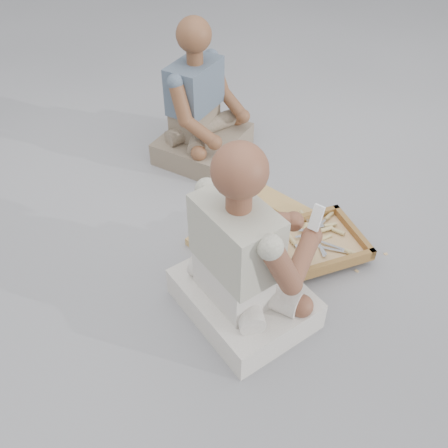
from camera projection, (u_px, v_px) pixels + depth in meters
ground at (260, 276)px, 2.54m from camera, size 60.00×60.00×0.00m
carved_panel at (256, 229)px, 2.77m from camera, size 0.75×0.58×0.04m
tool_tray at (314, 244)px, 2.62m from camera, size 0.58×0.51×0.06m
chisel_0 at (304, 231)px, 2.68m from camera, size 0.19×0.15×0.02m
chisel_1 at (294, 242)px, 2.61m from camera, size 0.06×0.22×0.02m
chisel_2 at (322, 239)px, 2.64m from camera, size 0.22×0.06×0.02m
chisel_3 at (347, 251)px, 2.56m from camera, size 0.11×0.21×0.02m
chisel_4 at (305, 218)px, 2.75m from camera, size 0.08×0.22×0.02m
chisel_5 at (323, 230)px, 2.67m from camera, size 0.22×0.07×0.02m
chisel_6 at (335, 230)px, 2.68m from camera, size 0.10×0.21×0.02m
chisel_7 at (350, 253)px, 2.56m from camera, size 0.15×0.18×0.02m
chisel_8 at (327, 218)px, 2.75m from camera, size 0.22×0.08×0.02m
chisel_9 at (327, 226)px, 2.70m from camera, size 0.21×0.09×0.02m
chisel_10 at (316, 235)px, 2.65m from camera, size 0.12×0.20×0.02m
chisel_11 at (312, 234)px, 2.66m from camera, size 0.08×0.21×0.02m
wood_chip_0 at (286, 261)px, 2.62m from camera, size 0.02×0.02×0.00m
wood_chip_1 at (386, 254)px, 2.66m from camera, size 0.02×0.02×0.00m
wood_chip_2 at (257, 263)px, 2.61m from camera, size 0.02×0.02×0.00m
wood_chip_3 at (357, 271)px, 2.57m from camera, size 0.02×0.02×0.00m
wood_chip_4 at (293, 220)px, 2.86m from camera, size 0.02×0.02×0.00m
wood_chip_5 at (324, 258)px, 2.63m from camera, size 0.02×0.02×0.00m
wood_chip_6 at (274, 237)px, 2.75m from camera, size 0.02×0.02×0.00m
wood_chip_7 at (306, 289)px, 2.47m from camera, size 0.02×0.02×0.00m
wood_chip_8 at (264, 224)px, 2.83m from camera, size 0.02×0.02×0.00m
wood_chip_9 at (307, 262)px, 2.61m from camera, size 0.02×0.02×0.00m
craftsman at (244, 263)px, 2.17m from camera, size 0.62×0.61×0.94m
companion at (200, 113)px, 3.17m from camera, size 0.72×0.66×0.90m
mobile_phone at (316, 218)px, 2.19m from camera, size 0.07×0.06×0.12m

